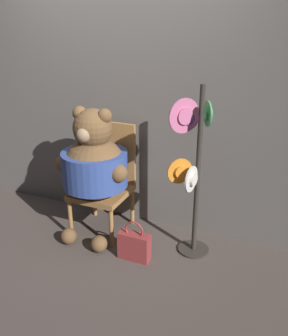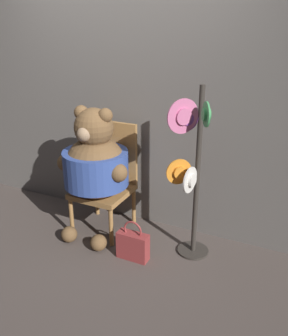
% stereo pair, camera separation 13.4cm
% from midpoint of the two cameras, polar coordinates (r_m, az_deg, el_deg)
% --- Properties ---
extents(ground_plane, '(14.00, 14.00, 0.00)m').
position_cam_midpoint_polar(ground_plane, '(3.68, -5.50, -10.61)').
color(ground_plane, '#4C423D').
extents(wall_back, '(8.00, 0.10, 2.61)m').
position_cam_midpoint_polar(wall_back, '(3.65, -1.61, 11.46)').
color(wall_back, '#66605B').
rests_on(wall_back, ground_plane).
extents(chair, '(0.50, 0.51, 1.05)m').
position_cam_midpoint_polar(chair, '(3.66, -4.54, -1.33)').
color(chair, '#9E703D').
rests_on(chair, ground_plane).
extents(teddy_bear, '(0.73, 0.64, 1.26)m').
position_cam_midpoint_polar(teddy_bear, '(3.45, -6.34, 0.61)').
color(teddy_bear, brown).
rests_on(teddy_bear, ground_plane).
extents(hat_display_rack, '(0.35, 0.38, 1.50)m').
position_cam_midpoint_polar(hat_display_rack, '(3.07, 8.42, -0.23)').
color(hat_display_rack, '#332D28').
rests_on(hat_display_rack, ground_plane).
extents(handbag_on_ground, '(0.28, 0.11, 0.37)m').
position_cam_midpoint_polar(handbag_on_ground, '(3.32, -0.52, -11.69)').
color(handbag_on_ground, maroon).
rests_on(handbag_on_ground, ground_plane).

